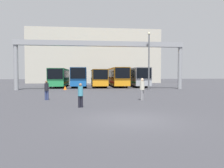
% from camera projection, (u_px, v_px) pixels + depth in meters
% --- Properties ---
extents(ground_plane, '(200.00, 200.00, 0.00)m').
position_uv_depth(ground_plane, '(131.00, 119.00, 10.38)').
color(ground_plane, '#38383D').
extents(building_backdrop, '(34.06, 12.00, 13.85)m').
position_uv_depth(building_backdrop, '(94.00, 57.00, 60.47)').
color(building_backdrop, '#B7B2A3').
rests_on(building_backdrop, ground).
extents(overhead_gantry, '(24.05, 0.80, 6.89)m').
position_uv_depth(overhead_gantry, '(101.00, 50.00, 31.08)').
color(overhead_gantry, gray).
rests_on(overhead_gantry, ground).
extents(bus_slot_0, '(2.50, 10.94, 3.13)m').
position_uv_depth(bus_slot_0, '(60.00, 77.00, 37.94)').
color(bus_slot_0, '#268C4C').
rests_on(bus_slot_0, ground).
extents(bus_slot_1, '(2.50, 12.24, 3.26)m').
position_uv_depth(bus_slot_1, '(79.00, 76.00, 38.97)').
color(bus_slot_1, '#1959A5').
rests_on(bus_slot_1, ground).
extents(bus_slot_2, '(2.48, 11.11, 3.00)m').
position_uv_depth(bus_slot_2, '(99.00, 77.00, 38.80)').
color(bus_slot_2, orange).
rests_on(bus_slot_2, ground).
extents(bus_slot_3, '(2.56, 11.59, 3.32)m').
position_uv_depth(bus_slot_3, '(117.00, 76.00, 39.42)').
color(bus_slot_3, orange).
rests_on(bus_slot_3, ground).
extents(bus_slot_4, '(2.55, 12.12, 3.29)m').
position_uv_depth(bus_slot_4, '(135.00, 76.00, 40.07)').
color(bus_slot_4, '#999EA5').
rests_on(bus_slot_4, ground).
extents(pedestrian_far_center, '(0.34, 0.34, 1.62)m').
position_uv_depth(pedestrian_far_center, '(47.00, 90.00, 18.30)').
color(pedestrian_far_center, navy).
rests_on(pedestrian_far_center, ground).
extents(pedestrian_mid_right, '(0.33, 0.33, 1.57)m').
position_uv_depth(pedestrian_mid_right, '(80.00, 95.00, 14.12)').
color(pedestrian_mid_right, black).
rests_on(pedestrian_mid_right, ground).
extents(pedestrian_near_left, '(0.38, 0.38, 1.83)m').
position_uv_depth(pedestrian_near_left, '(142.00, 89.00, 18.09)').
color(pedestrian_near_left, gray).
rests_on(pedestrian_near_left, ground).
extents(traffic_cone, '(0.47, 0.47, 0.58)m').
position_uv_depth(traffic_cone, '(65.00, 88.00, 30.72)').
color(traffic_cone, orange).
rests_on(traffic_cone, ground).
extents(lamp_post, '(0.36, 0.36, 8.07)m').
position_uv_depth(lamp_post, '(149.00, 59.00, 30.68)').
color(lamp_post, '#595B60').
rests_on(lamp_post, ground).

